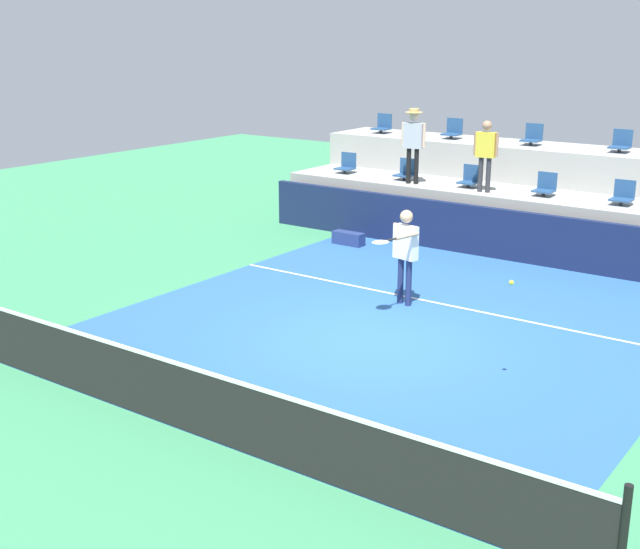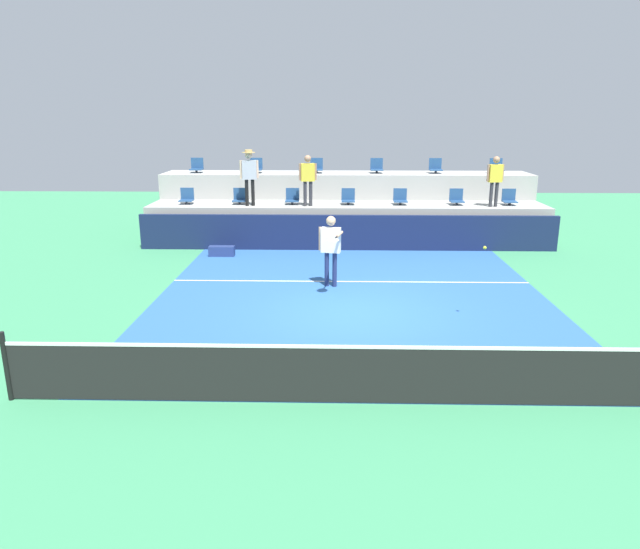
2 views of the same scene
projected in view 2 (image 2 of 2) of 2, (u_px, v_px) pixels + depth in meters
ground_plane at (353, 313)px, 12.28m from camera, size 40.00×40.00×0.00m
court_inner_paint at (352, 299)px, 13.24m from camera, size 9.00×10.00×0.01m
court_service_line at (350, 282)px, 14.59m from camera, size 9.00×0.06×0.00m
tennis_net at (362, 372)px, 8.29m from camera, size 10.48×0.08×1.07m
sponsor_backboard at (347, 233)px, 17.91m from camera, size 13.00×0.16×1.10m
seating_tier_lower at (347, 223)px, 19.14m from camera, size 13.00×1.80×1.25m
seating_tier_upper at (346, 202)px, 20.76m from camera, size 13.00×1.80×2.10m
stadium_chair_lower_far_left at (187, 197)px, 18.98m from camera, size 0.44×0.40×0.52m
stadium_chair_lower_left at (240, 197)px, 18.94m from camera, size 0.44×0.40×0.52m
stadium_chair_lower_mid_left at (292, 198)px, 18.90m from camera, size 0.44×0.40×0.52m
stadium_chair_lower_center at (348, 198)px, 18.85m from camera, size 0.44×0.40×0.52m
stadium_chair_lower_mid_right at (400, 198)px, 18.81m from camera, size 0.44×0.40×0.52m
stadium_chair_lower_right at (457, 198)px, 18.77m from camera, size 0.44×0.40×0.52m
stadium_chair_lower_far_right at (509, 198)px, 18.73m from camera, size 0.44×0.40×0.52m
stadium_chair_upper_far_left at (197, 167)px, 20.49m from camera, size 0.44×0.40×0.52m
stadium_chair_upper_left at (256, 167)px, 20.44m from camera, size 0.44×0.40×0.52m
stadium_chair_upper_mid_left at (317, 167)px, 20.39m from camera, size 0.44×0.40×0.52m
stadium_chair_upper_mid_right at (377, 167)px, 20.33m from camera, size 0.44×0.40×0.52m
stadium_chair_upper_right at (436, 167)px, 20.28m from camera, size 0.44×0.40×0.52m
stadium_chair_upper_far_right at (496, 167)px, 20.23m from camera, size 0.44×0.40×0.52m
tennis_player at (331, 244)px, 13.89m from camera, size 0.60×1.29×1.75m
spectator_with_hat at (249, 171)px, 18.32m from camera, size 0.60×0.48×1.78m
spectator_in_grey at (308, 176)px, 18.31m from camera, size 0.57×0.24×1.61m
spectator_in_white at (495, 177)px, 18.18m from camera, size 0.57×0.26×1.59m
tennis_ball at (485, 248)px, 11.34m from camera, size 0.07×0.07×0.07m
equipment_bag at (222, 251)px, 17.22m from camera, size 0.76×0.28×0.30m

